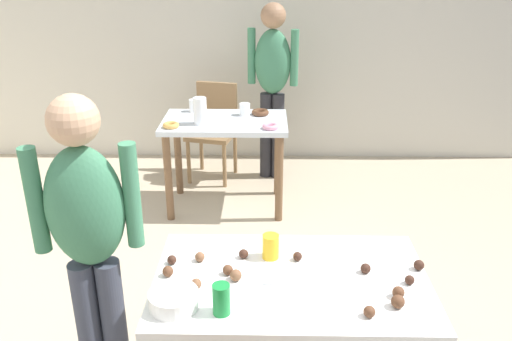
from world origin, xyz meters
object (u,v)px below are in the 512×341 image
at_px(pitcher_far, 200,111).
at_px(person_adult_far, 273,77).
at_px(dining_table_far, 225,136).
at_px(mixing_bowl, 174,300).
at_px(dining_table_near, 291,301).
at_px(person_girl_near, 89,235).
at_px(soda_can, 221,299).
at_px(chair_far_table, 214,125).

bearing_deg(pitcher_far, person_adult_far, 53.09).
height_order(dining_table_far, mixing_bowl, mixing_bowl).
relative_size(dining_table_near, dining_table_far, 1.15).
xyz_separation_m(dining_table_far, person_adult_far, (0.38, 0.63, 0.34)).
xyz_separation_m(person_girl_near, mixing_bowl, (0.39, -0.28, -0.11)).
height_order(dining_table_far, pitcher_far, pitcher_far).
xyz_separation_m(dining_table_far, soda_can, (0.16, -2.38, 0.19)).
height_order(mixing_bowl, soda_can, soda_can).
height_order(dining_table_near, dining_table_far, same).
xyz_separation_m(person_adult_far, soda_can, (-0.22, -3.02, -0.14)).
height_order(chair_far_table, person_adult_far, person_adult_far).
bearing_deg(pitcher_far, chair_far_table, 88.04).
relative_size(dining_table_near, soda_can, 9.22).
bearing_deg(pitcher_far, dining_table_near, -73.45).
bearing_deg(person_adult_far, pitcher_far, -126.91).
distance_m(chair_far_table, mixing_bowl, 3.03).
bearing_deg(dining_table_far, chair_far_table, 102.95).
bearing_deg(dining_table_near, soda_can, -139.31).
relative_size(dining_table_far, pitcher_far, 4.70).
bearing_deg(dining_table_near, person_girl_near, 174.22).
height_order(dining_table_near, chair_far_table, chair_far_table).
bearing_deg(dining_table_far, person_adult_far, 59.08).
xyz_separation_m(dining_table_far, chair_far_table, (-0.15, 0.66, -0.12)).
height_order(person_girl_near, person_adult_far, person_adult_far).
distance_m(dining_table_near, dining_table_far, 2.20).
relative_size(person_girl_near, person_adult_far, 0.95).
distance_m(dining_table_near, chair_far_table, 2.88).
xyz_separation_m(dining_table_far, mixing_bowl, (-0.02, -2.35, 0.16)).
relative_size(person_girl_near, mixing_bowl, 7.89).
bearing_deg(mixing_bowl, dining_table_far, 89.52).
bearing_deg(mixing_bowl, soda_can, -10.78).
bearing_deg(pitcher_far, person_girl_near, -96.82).
xyz_separation_m(dining_table_far, pitcher_far, (-0.18, -0.11, 0.24)).
bearing_deg(pitcher_far, dining_table_far, 31.35).
relative_size(dining_table_far, person_girl_near, 0.65).
bearing_deg(pitcher_far, soda_can, -81.50).
bearing_deg(mixing_bowl, person_adult_far, 82.37).
bearing_deg(person_girl_near, mixing_bowl, -35.56).
bearing_deg(soda_can, person_adult_far, 85.87).
bearing_deg(pitcher_far, mixing_bowl, -85.96).
relative_size(chair_far_table, person_adult_far, 0.55).
distance_m(dining_table_near, person_adult_far, 2.81).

